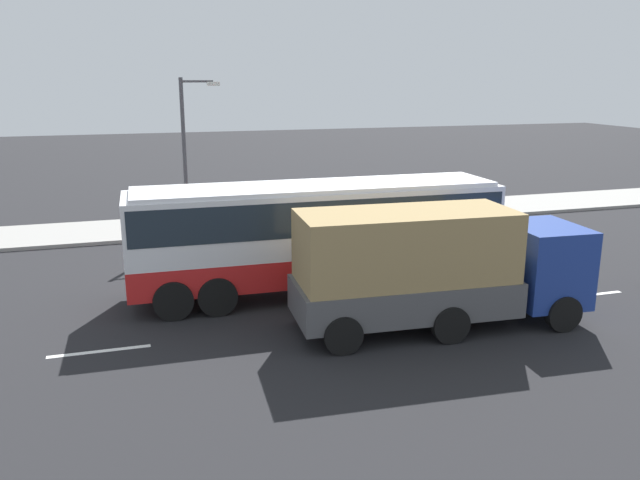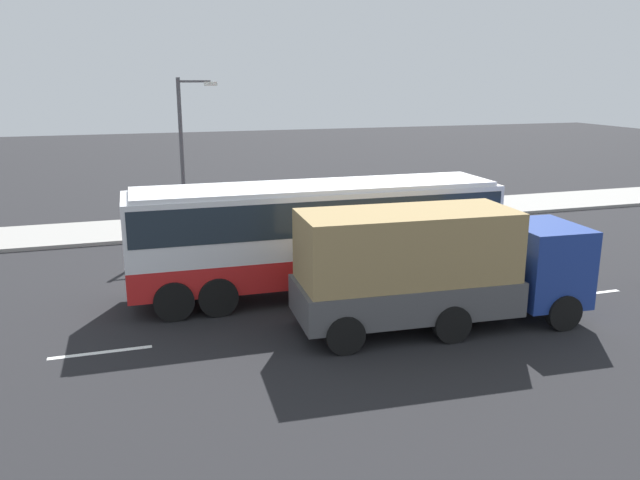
# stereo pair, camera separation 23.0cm
# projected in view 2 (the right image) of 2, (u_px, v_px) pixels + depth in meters

# --- Properties ---
(ground_plane) EXTENTS (120.00, 120.00, 0.00)m
(ground_plane) POSITION_uv_depth(u_px,v_px,m) (265.00, 294.00, 19.43)
(ground_plane) COLOR black
(sidewalk_curb) EXTENTS (80.00, 4.00, 0.15)m
(sidewalk_curb) POSITION_uv_depth(u_px,v_px,m) (218.00, 225.00, 28.23)
(sidewalk_curb) COLOR gray
(sidewalk_curb) RESTS_ON ground_plane
(lane_centreline) EXTENTS (45.19, 0.16, 0.01)m
(lane_centreline) POSITION_uv_depth(u_px,v_px,m) (403.00, 316.00, 17.62)
(lane_centreline) COLOR white
(lane_centreline) RESTS_ON ground_plane
(coach_bus) EXTENTS (11.21, 2.79, 3.36)m
(coach_bus) POSITION_uv_depth(u_px,v_px,m) (317.00, 226.00, 19.10)
(coach_bus) COLOR red
(coach_bus) RESTS_ON ground_plane
(cargo_truck) EXTENTS (7.86, 2.85, 3.17)m
(cargo_truck) POSITION_uv_depth(u_px,v_px,m) (436.00, 265.00, 16.54)
(cargo_truck) COLOR navy
(cargo_truck) RESTS_ON ground_plane
(pedestrian_near_curb) EXTENTS (0.32, 0.32, 1.72)m
(pedestrian_near_curb) POSITION_uv_depth(u_px,v_px,m) (159.00, 202.00, 27.69)
(pedestrian_near_curb) COLOR black
(pedestrian_near_curb) RESTS_ON sidewalk_curb
(pedestrian_at_crossing) EXTENTS (0.32, 0.32, 1.56)m
(pedestrian_at_crossing) POSITION_uv_depth(u_px,v_px,m) (160.00, 209.00, 26.81)
(pedestrian_at_crossing) COLOR brown
(pedestrian_at_crossing) RESTS_ON sidewalk_curb
(street_lamp) EXTENTS (1.60, 0.24, 6.27)m
(street_lamp) POSITION_uv_depth(u_px,v_px,m) (186.00, 145.00, 25.49)
(street_lamp) COLOR #47474C
(street_lamp) RESTS_ON sidewalk_curb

